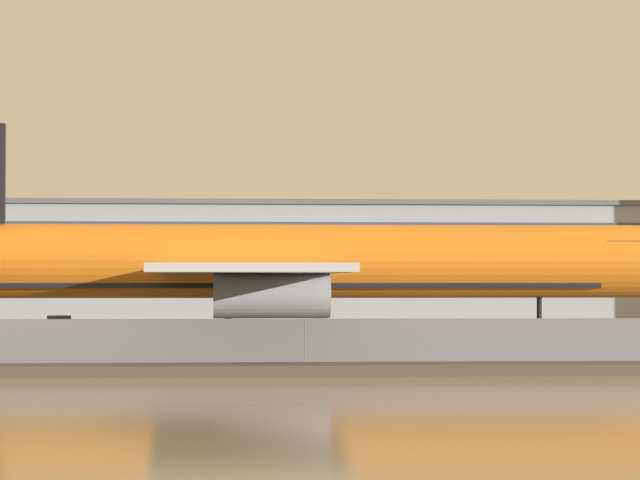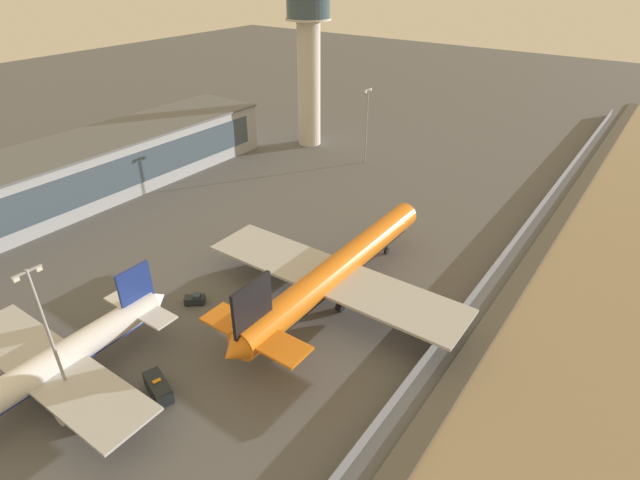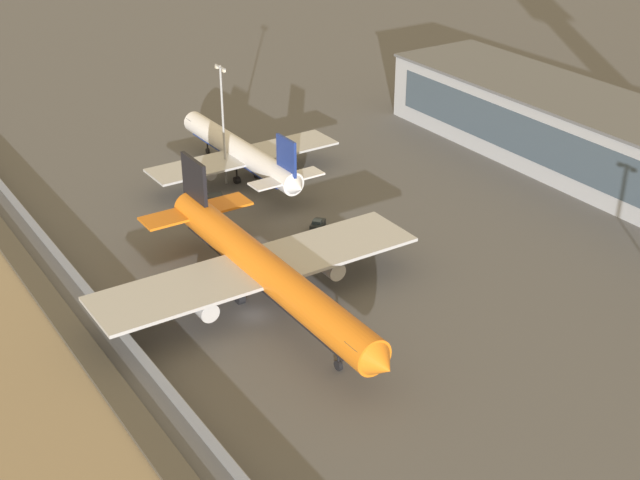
% 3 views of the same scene
% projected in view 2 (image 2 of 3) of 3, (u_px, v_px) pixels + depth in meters
% --- Properties ---
extents(ground_plane, '(500.00, 500.00, 0.00)m').
position_uv_depth(ground_plane, '(352.00, 299.00, 80.54)').
color(ground_plane, '#565659').
extents(shoreline_seawall, '(320.00, 3.00, 0.50)m').
position_uv_depth(shoreline_seawall, '(475.00, 349.00, 70.07)').
color(shoreline_seawall, '#474238').
rests_on(shoreline_seawall, ground).
extents(perimeter_fence, '(280.00, 0.10, 2.43)m').
position_uv_depth(perimeter_fence, '(446.00, 331.00, 71.86)').
color(perimeter_fence, slate).
rests_on(perimeter_fence, ground).
extents(cargo_jet_orange, '(50.58, 43.44, 13.78)m').
position_uv_depth(cargo_jet_orange, '(337.00, 270.00, 78.25)').
color(cargo_jet_orange, orange).
rests_on(cargo_jet_orange, ground).
extents(passenger_jet_white, '(38.90, 33.06, 11.64)m').
position_uv_depth(passenger_jet_white, '(41.00, 371.00, 60.53)').
color(passenger_jet_white, white).
rests_on(passenger_jet_white, ground).
extents(baggage_tug, '(3.29, 3.48, 1.80)m').
position_uv_depth(baggage_tug, '(195.00, 299.00, 79.07)').
color(baggage_tug, '#1E2328').
rests_on(baggage_tug, ground).
extents(ops_van, '(3.63, 5.60, 2.48)m').
position_uv_depth(ops_van, '(159.00, 388.00, 62.39)').
color(ops_van, '#1E2328').
rests_on(ops_van, ground).
extents(control_tower, '(12.50, 12.50, 41.58)m').
position_uv_depth(control_tower, '(309.00, 58.00, 133.90)').
color(control_tower, beige).
rests_on(control_tower, ground).
extents(terminal_building, '(96.44, 19.98, 12.38)m').
position_uv_depth(terminal_building, '(79.00, 172.00, 110.79)').
color(terminal_building, '#9EA3AD').
rests_on(terminal_building, ground).
extents(apron_light_mast_apron_west, '(3.20, 0.40, 20.08)m').
position_uv_depth(apron_light_mast_apron_west, '(49.00, 335.00, 56.00)').
color(apron_light_mast_apron_west, '#93969B').
rests_on(apron_light_mast_apron_west, ground).
extents(apron_light_mast_apron_east, '(3.20, 0.40, 19.33)m').
position_uv_depth(apron_light_mast_apron_east, '(367.00, 122.00, 127.28)').
color(apron_light_mast_apron_east, '#93969B').
rests_on(apron_light_mast_apron_east, ground).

